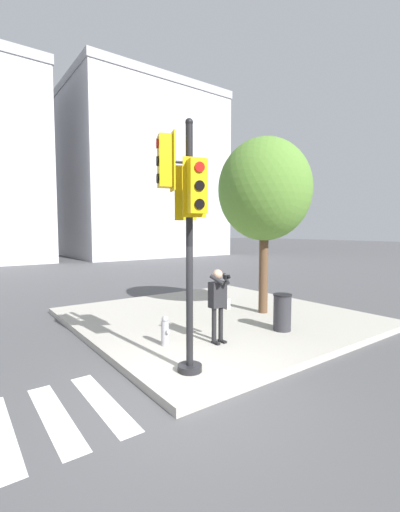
# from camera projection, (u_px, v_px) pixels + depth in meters

# --- Properties ---
(ground_plane) EXTENTS (160.00, 160.00, 0.00)m
(ground_plane) POSITION_uv_depth(u_px,v_px,m) (185.00, 396.00, 5.77)
(ground_plane) COLOR #4C4C4F
(sidewalk_corner) EXTENTS (8.00, 8.00, 0.16)m
(sidewalk_corner) POSITION_uv_depth(u_px,v_px,m) (216.00, 317.00, 10.64)
(sidewalk_corner) COLOR #ADA89E
(sidewalk_corner) RESTS_ON ground_plane
(traffic_signal_pole) EXTENTS (0.92, 1.16, 4.61)m
(traffic_signal_pole) POSITION_uv_depth(u_px,v_px,m) (184.00, 210.00, 6.15)
(traffic_signal_pole) COLOR black
(traffic_signal_pole) RESTS_ON sidewalk_corner
(person_photographer) EXTENTS (0.58, 0.54, 1.73)m
(person_photographer) POSITION_uv_depth(u_px,v_px,m) (218.00, 299.00, 7.94)
(person_photographer) COLOR black
(person_photographer) RESTS_ON sidewalk_corner
(street_tree) EXTENTS (2.89, 2.89, 5.48)m
(street_tree) POSITION_uv_depth(u_px,v_px,m) (265.00, 190.00, 10.63)
(street_tree) COLOR brown
(street_tree) RESTS_ON sidewalk_corner
(fire_hydrant) EXTENTS (0.18, 0.24, 0.69)m
(fire_hydrant) POSITION_uv_depth(u_px,v_px,m) (165.00, 331.00, 7.79)
(fire_hydrant) COLOR #99999E
(fire_hydrant) RESTS_ON sidewalk_corner
(trash_bin) EXTENTS (0.48, 0.48, 0.96)m
(trash_bin) POSITION_uv_depth(u_px,v_px,m) (282.00, 312.00, 8.95)
(trash_bin) COLOR #2D2D33
(trash_bin) RESTS_ON sidewalk_corner
(building_right) EXTENTS (15.69, 13.13, 17.64)m
(building_right) POSITION_uv_depth(u_px,v_px,m) (140.00, 175.00, 38.07)
(building_right) COLOR #BCBCC1
(building_right) RESTS_ON ground_plane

